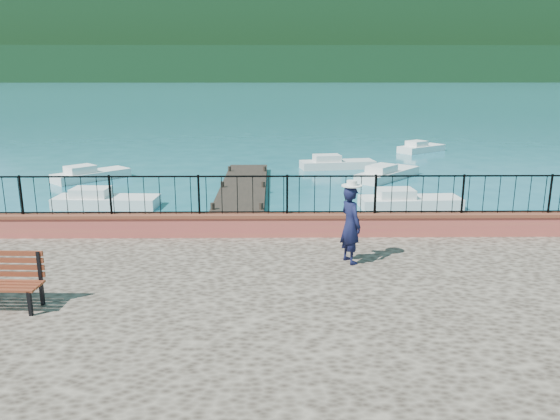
{
  "coord_description": "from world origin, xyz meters",
  "views": [
    {
      "loc": [
        -0.63,
        -9.56,
        5.23
      ],
      "look_at": [
        -0.5,
        2.0,
        2.3
      ],
      "focal_mm": 35.0,
      "sensor_mm": 36.0,
      "label": 1
    }
  ],
  "objects_px": {
    "boat_2": "(388,171)",
    "boat_5": "(422,146)",
    "boat_1": "(410,198)",
    "person": "(351,225)",
    "boat_0": "(106,197)",
    "boat_4": "(338,161)",
    "boat_3": "(91,172)"
  },
  "relations": [
    {
      "from": "boat_2",
      "to": "boat_5",
      "type": "height_order",
      "value": "same"
    },
    {
      "from": "boat_1",
      "to": "person",
      "type": "bearing_deg",
      "value": -114.77
    },
    {
      "from": "boat_1",
      "to": "boat_2",
      "type": "xyz_separation_m",
      "value": [
        0.35,
        6.07,
        0.0
      ]
    },
    {
      "from": "boat_0",
      "to": "boat_5",
      "type": "distance_m",
      "value": 22.61
    },
    {
      "from": "person",
      "to": "boat_1",
      "type": "distance_m",
      "value": 10.51
    },
    {
      "from": "boat_0",
      "to": "boat_2",
      "type": "distance_m",
      "value": 13.7
    },
    {
      "from": "person",
      "to": "boat_4",
      "type": "relative_size",
      "value": 0.41
    },
    {
      "from": "boat_3",
      "to": "boat_5",
      "type": "bearing_deg",
      "value": -18.37
    },
    {
      "from": "boat_2",
      "to": "boat_5",
      "type": "relative_size",
      "value": 1.25
    },
    {
      "from": "boat_0",
      "to": "boat_5",
      "type": "xyz_separation_m",
      "value": [
        16.63,
        15.33,
        0.0
      ]
    },
    {
      "from": "boat_0",
      "to": "boat_5",
      "type": "height_order",
      "value": "same"
    },
    {
      "from": "boat_1",
      "to": "boat_5",
      "type": "height_order",
      "value": "same"
    },
    {
      "from": "boat_3",
      "to": "person",
      "type": "bearing_deg",
      "value": -100.64
    },
    {
      "from": "boat_1",
      "to": "boat_4",
      "type": "relative_size",
      "value": 0.96
    },
    {
      "from": "boat_3",
      "to": "boat_5",
      "type": "xyz_separation_m",
      "value": [
        19.07,
        9.62,
        0.0
      ]
    },
    {
      "from": "boat_3",
      "to": "boat_5",
      "type": "height_order",
      "value": "same"
    },
    {
      "from": "person",
      "to": "boat_1",
      "type": "height_order",
      "value": "person"
    },
    {
      "from": "person",
      "to": "boat_0",
      "type": "bearing_deg",
      "value": 15.36
    },
    {
      "from": "boat_1",
      "to": "boat_5",
      "type": "relative_size",
      "value": 1.15
    },
    {
      "from": "boat_0",
      "to": "boat_2",
      "type": "relative_size",
      "value": 0.95
    },
    {
      "from": "boat_2",
      "to": "person",
      "type": "bearing_deg",
      "value": -153.48
    },
    {
      "from": "boat_1",
      "to": "boat_2",
      "type": "bearing_deg",
      "value": 83.13
    },
    {
      "from": "boat_1",
      "to": "boat_5",
      "type": "bearing_deg",
      "value": 70.1
    },
    {
      "from": "boat_1",
      "to": "boat_3",
      "type": "distance_m",
      "value": 15.69
    },
    {
      "from": "boat_2",
      "to": "boat_3",
      "type": "height_order",
      "value": "same"
    },
    {
      "from": "boat_0",
      "to": "boat_2",
      "type": "bearing_deg",
      "value": 28.01
    },
    {
      "from": "boat_2",
      "to": "boat_3",
      "type": "bearing_deg",
      "value": 131.48
    },
    {
      "from": "person",
      "to": "boat_3",
      "type": "height_order",
      "value": "person"
    },
    {
      "from": "person",
      "to": "boat_0",
      "type": "height_order",
      "value": "person"
    },
    {
      "from": "person",
      "to": "boat_4",
      "type": "height_order",
      "value": "person"
    },
    {
      "from": "boat_0",
      "to": "boat_3",
      "type": "relative_size",
      "value": 1.1
    },
    {
      "from": "boat_3",
      "to": "boat_5",
      "type": "relative_size",
      "value": 1.08
    }
  ]
}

